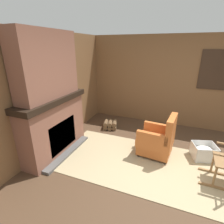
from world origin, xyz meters
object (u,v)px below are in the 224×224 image
(laundry_basket, at_px, (204,152))
(storage_case, at_px, (64,89))
(oil_lamp_vase, at_px, (32,98))
(decorative_plate_on_mantel, at_px, (51,90))
(armchair, at_px, (157,141))
(firewood_stack, at_px, (110,125))

(laundry_basket, height_order, storage_case, storage_case)
(oil_lamp_vase, xyz_separation_m, decorative_plate_on_mantel, (-0.02, 0.53, 0.03))
(oil_lamp_vase, bearing_deg, armchair, 27.26)
(armchair, height_order, decorative_plate_on_mantel, decorative_plate_on_mantel)
(oil_lamp_vase, relative_size, decorative_plate_on_mantel, 1.09)
(storage_case, bearing_deg, decorative_plate_on_mantel, -92.95)
(laundry_basket, bearing_deg, decorative_plate_on_mantel, -165.48)
(firewood_stack, relative_size, oil_lamp_vase, 1.63)
(oil_lamp_vase, xyz_separation_m, storage_case, (0.00, 0.92, -0.03))
(storage_case, bearing_deg, armchair, 4.63)
(firewood_stack, distance_m, oil_lamp_vase, 2.40)
(firewood_stack, height_order, storage_case, storage_case)
(firewood_stack, xyz_separation_m, storage_case, (-0.70, -1.01, 1.20))
(firewood_stack, bearing_deg, decorative_plate_on_mantel, -117.21)
(oil_lamp_vase, bearing_deg, decorative_plate_on_mantel, 92.16)
(laundry_basket, bearing_deg, storage_case, -172.45)
(armchair, relative_size, oil_lamp_vase, 3.42)
(firewood_stack, height_order, oil_lamp_vase, oil_lamp_vase)
(firewood_stack, xyz_separation_m, laundry_basket, (2.34, -0.61, 0.05))
(firewood_stack, xyz_separation_m, oil_lamp_vase, (-0.70, -1.93, 1.24))
(firewood_stack, xyz_separation_m, decorative_plate_on_mantel, (-0.72, -1.40, 1.26))
(decorative_plate_on_mantel, bearing_deg, oil_lamp_vase, -87.84)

